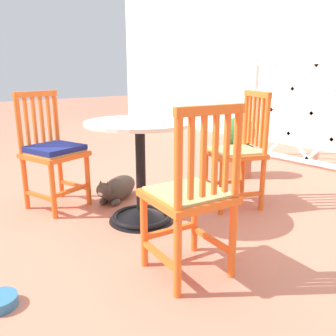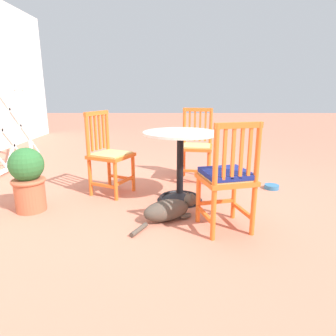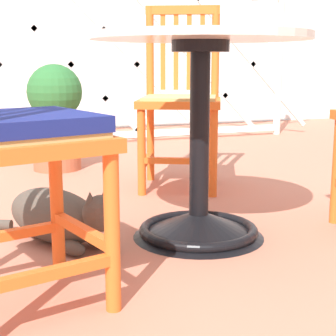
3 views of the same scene
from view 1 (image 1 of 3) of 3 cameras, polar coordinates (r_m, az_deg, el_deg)
ground_plane at (r=2.63m, az=-6.93°, el=-8.65°), size 24.00×24.00×0.00m
cafe_table at (r=2.56m, az=-4.35°, el=-2.41°), size 0.76×0.76×0.73m
orange_chair_tucked_in at (r=2.92m, az=-17.98°, el=2.40°), size 0.49×0.49×0.91m
orange_chair_near_fence at (r=1.83m, az=3.68°, el=-4.73°), size 0.46×0.46×0.91m
orange_chair_facing_out at (r=2.88m, az=11.07°, el=2.40°), size 0.53×0.53×0.91m
tabby_cat at (r=3.06m, az=-8.16°, el=-3.32°), size 0.53×0.58×0.23m
terracotta_planter at (r=3.73m, az=11.27°, el=3.62°), size 0.32×0.32×0.62m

